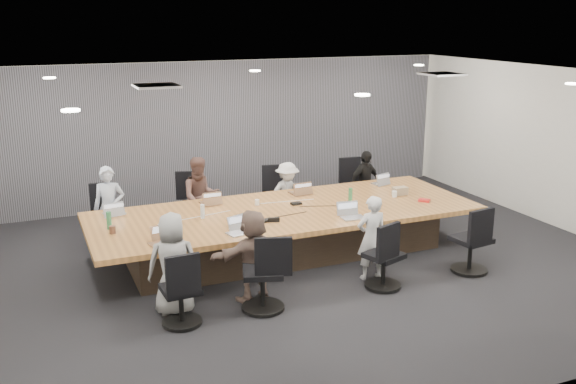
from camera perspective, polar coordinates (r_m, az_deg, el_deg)
name	(u,v)px	position (r m, az deg, el deg)	size (l,w,h in m)	color
floor	(298,265)	(9.77, 0.92, -6.53)	(10.00, 8.00, 0.00)	black
ceiling	(299,79)	(9.10, 0.99, 10.05)	(10.00, 8.00, 0.00)	white
wall_back	(219,131)	(13.02, -6.19, 5.38)	(10.00, 2.80, 0.00)	silver
wall_front	(477,274)	(6.07, 16.46, -7.03)	(10.00, 2.80, 0.00)	silver
wall_right	(560,149)	(12.20, 23.04, 3.55)	(8.00, 2.80, 0.00)	silver
curtain	(220,132)	(12.94, -6.09, 5.33)	(9.80, 0.04, 2.80)	slate
conference_table	(286,230)	(10.06, -0.22, -3.42)	(6.00, 2.20, 0.74)	#3F3024
chair_0	(108,221)	(11.05, -15.71, -2.46)	(0.50, 0.50, 0.73)	black
chair_1	(196,207)	(11.30, -8.17, -1.36)	(0.57, 0.57, 0.84)	black
chair_2	(280,199)	(11.78, -0.73, -0.61)	(0.54, 0.54, 0.80)	black
chair_3	(355,190)	(12.43, 6.01, 0.20)	(0.54, 0.54, 0.81)	black
chair_4	(181,295)	(7.96, -9.51, -9.04)	(0.52, 0.52, 0.77)	black
chair_5	(263,278)	(8.22, -2.27, -7.65)	(0.58, 0.58, 0.86)	black
chair_6	(384,261)	(8.96, 8.51, -6.07)	(0.53, 0.53, 0.79)	black
chair_7	(471,245)	(9.76, 15.94, -4.53)	(0.57, 0.57, 0.84)	black
person_0	(110,208)	(10.63, -15.58, -1.39)	(0.50, 0.32, 1.36)	#ACB7CC
laptop_0	(114,213)	(10.09, -15.19, -1.85)	(0.32, 0.22, 0.02)	#B2B2B7
person_1	(201,197)	(10.90, -7.75, -0.48)	(0.67, 0.52, 1.38)	brown
laptop_1	(210,203)	(10.37, -6.95, -0.94)	(0.31, 0.22, 0.02)	#8C6647
person_2	(287,194)	(11.42, -0.07, -0.19)	(0.75, 0.43, 1.15)	silver
laptop_2	(300,192)	(10.88, 1.05, -0.04)	(0.34, 0.23, 0.02)	#8C6647
person_3	(365,183)	(12.08, 6.83, 0.78)	(0.72, 0.30, 1.24)	black
laptop_3	(380,183)	(11.59, 8.19, 0.77)	(0.28, 0.20, 0.02)	#B2B2B7
person_4	(173,264)	(8.17, -10.18, -6.31)	(0.64, 0.42, 1.32)	gray
laptop_4	(163,243)	(8.64, -11.03, -4.49)	(0.35, 0.24, 0.02)	#8C6647
person_5	(253,255)	(8.45, -3.12, -5.62)	(1.15, 0.37, 1.24)	#71594E
laptop_5	(239,233)	(8.90, -4.34, -3.66)	(0.33, 0.23, 0.02)	#B2B2B7
person_6	(371,238)	(9.17, 7.43, -4.05)	(0.45, 0.29, 1.23)	silver
laptop_6	(353,218)	(9.58, 5.81, -2.30)	(0.34, 0.23, 0.02)	#B2B2B7
bottle_green_left	(109,220)	(9.37, -15.62, -2.45)	(0.07, 0.07, 0.25)	#307947
bottle_green_right	(350,195)	(10.39, 5.57, -0.26)	(0.06, 0.06, 0.23)	#307947
bottle_clear	(203,211)	(9.60, -7.61, -1.72)	(0.06, 0.06, 0.21)	silver
cup_white_far	(257,202)	(10.20, -2.76, -0.92)	(0.07, 0.07, 0.09)	white
cup_white_near	(395,194)	(10.78, 9.45, -0.17)	(0.08, 0.08, 0.10)	white
mug_brown	(112,230)	(9.19, -15.34, -3.26)	(0.09, 0.09, 0.11)	brown
mic_left	(267,220)	(9.40, -1.87, -2.52)	(0.17, 0.11, 0.03)	black
mic_right	(296,203)	(10.22, 0.73, -1.03)	(0.16, 0.11, 0.03)	black
stapler	(274,220)	(9.37, -1.27, -2.48)	(0.17, 0.04, 0.06)	black
canvas_bag	(400,191)	(10.93, 9.92, 0.10)	(0.24, 0.15, 0.13)	#998465
snack_packet	(424,200)	(10.62, 12.02, -0.73)	(0.18, 0.12, 0.04)	red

